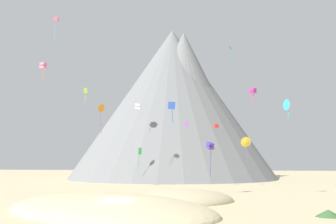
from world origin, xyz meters
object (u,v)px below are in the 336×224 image
(kite_magenta_mid, at_px, (253,91))
(kite_red_low, at_px, (216,126))
(kite_gold_low, at_px, (246,142))
(kite_pink_mid, at_px, (43,66))
(kite_violet_low, at_px, (186,124))
(rock_massif, at_px, (179,108))
(bush_mid_center, at_px, (182,201))
(kite_cyan_mid, at_px, (287,105))
(kite_lime_mid, at_px, (86,92))
(bush_low_patch, at_px, (148,206))
(kite_teal_high, at_px, (231,48))
(kite_blue_low, at_px, (172,107))
(bush_near_right, at_px, (75,198))
(kite_rainbow_high, at_px, (56,20))
(kite_green_low, at_px, (140,153))
(kite_orange_mid, at_px, (101,109))
(kite_white_mid, at_px, (138,107))
(bush_far_right, at_px, (328,213))
(kite_indigo_low, at_px, (210,146))

(kite_magenta_mid, distance_m, kite_red_low, 22.37)
(kite_gold_low, height_order, kite_pink_mid, kite_pink_mid)
(kite_violet_low, bearing_deg, rock_massif, 7.48)
(bush_mid_center, bearing_deg, rock_massif, 98.05)
(rock_massif, bearing_deg, kite_red_low, -70.89)
(kite_gold_low, bearing_deg, kite_cyan_mid, -59.89)
(rock_massif, distance_m, kite_gold_low, 36.85)
(kite_cyan_mid, bearing_deg, bush_mid_center, 126.04)
(kite_gold_low, xyz_separation_m, kite_lime_mid, (-30.35, -16.32, 8.94))
(bush_low_patch, bearing_deg, kite_teal_high, 80.24)
(rock_massif, bearing_deg, kite_pink_mid, -109.63)
(kite_teal_high, xyz_separation_m, kite_blue_low, (-8.76, -35.68, -19.33))
(bush_near_right, xyz_separation_m, kite_rainbow_high, (-12.81, 18.29, 31.88))
(kite_cyan_mid, relative_size, kite_violet_low, 3.61)
(kite_green_low, distance_m, kite_rainbow_high, 30.54)
(kite_cyan_mid, relative_size, kite_lime_mid, 1.39)
(kite_gold_low, bearing_deg, bush_low_patch, -115.05)
(bush_mid_center, xyz_separation_m, kite_magenta_mid, (8.82, 12.48, 14.48))
(kite_cyan_mid, bearing_deg, kite_orange_mid, 61.04)
(kite_white_mid, distance_m, kite_magenta_mid, 42.08)
(bush_far_right, bearing_deg, bush_mid_center, 154.48)
(kite_orange_mid, xyz_separation_m, kite_cyan_mid, (37.96, -1.39, -0.39))
(bush_far_right, bearing_deg, kite_teal_high, 98.46)
(kite_white_mid, distance_m, kite_rainbow_high, 28.90)
(kite_indigo_low, bearing_deg, kite_cyan_mid, 9.32)
(kite_indigo_low, height_order, kite_magenta_mid, kite_magenta_mid)
(kite_cyan_mid, bearing_deg, kite_gold_low, 14.11)
(bush_far_right, relative_size, kite_orange_mid, 0.36)
(bush_far_right, height_order, kite_blue_low, kite_blue_low)
(bush_near_right, relative_size, kite_violet_low, 1.79)
(kite_gold_low, bearing_deg, bush_far_right, -94.75)
(kite_white_mid, relative_size, kite_lime_mid, 1.31)
(kite_gold_low, height_order, kite_rainbow_high, kite_rainbow_high)
(kite_pink_mid, relative_size, kite_rainbow_high, 0.77)
(kite_blue_low, bearing_deg, kite_teal_high, -60.86)
(bush_low_patch, height_order, kite_indigo_low, kite_indigo_low)
(kite_teal_high, xyz_separation_m, kite_cyan_mid, (10.33, -14.05, -16.21))
(bush_mid_center, distance_m, kite_pink_mid, 40.30)
(bush_near_right, distance_m, kite_violet_low, 32.46)
(rock_massif, distance_m, kite_green_low, 43.58)
(kite_blue_low, bearing_deg, bush_mid_center, 148.17)
(kite_magenta_mid, height_order, kite_rainbow_high, kite_rainbow_high)
(bush_far_right, relative_size, rock_massif, 0.03)
(kite_indigo_low, height_order, kite_violet_low, kite_violet_low)
(bush_far_right, distance_m, kite_violet_low, 44.14)
(kite_red_low, distance_m, kite_blue_low, 24.16)
(kite_magenta_mid, relative_size, kite_green_low, 0.76)
(bush_near_right, distance_m, kite_gold_low, 43.92)
(bush_mid_center, distance_m, kite_magenta_mid, 21.05)
(kite_lime_mid, bearing_deg, kite_violet_low, -131.51)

